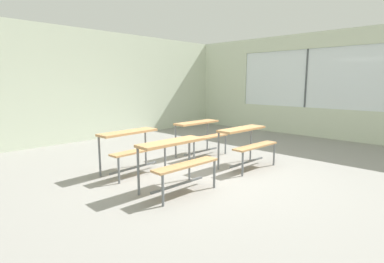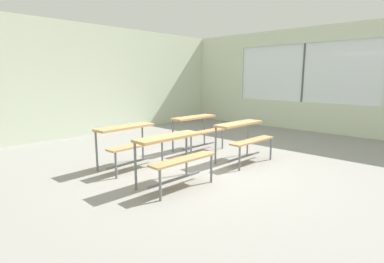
% 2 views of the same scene
% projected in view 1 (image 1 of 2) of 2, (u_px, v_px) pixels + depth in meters
% --- Properties ---
extents(ground, '(10.00, 9.00, 0.05)m').
position_uv_depth(ground, '(207.00, 176.00, 5.22)').
color(ground, gray).
extents(wall_back, '(10.00, 0.12, 3.00)m').
position_uv_depth(wall_back, '(82.00, 86.00, 8.06)').
color(wall_back, beige).
rests_on(wall_back, ground).
extents(wall_right, '(0.12, 9.00, 3.00)m').
position_uv_depth(wall_right, '(328.00, 87.00, 8.44)').
color(wall_right, beige).
rests_on(wall_right, ground).
extents(desk_bench_r0c0, '(1.12, 0.62, 0.74)m').
position_uv_depth(desk_bench_r0c0, '(176.00, 154.00, 4.37)').
color(desk_bench_r0c0, tan).
rests_on(desk_bench_r0c0, ground).
extents(desk_bench_r0c1, '(1.12, 0.64, 0.74)m').
position_uv_depth(desk_bench_r0c1, '(246.00, 138.00, 5.61)').
color(desk_bench_r0c1, tan).
rests_on(desk_bench_r0c1, ground).
extents(desk_bench_r1c0, '(1.12, 0.63, 0.74)m').
position_uv_depth(desk_bench_r1c0, '(132.00, 142.00, 5.25)').
color(desk_bench_r1c0, tan).
rests_on(desk_bench_r1c0, ground).
extents(desk_bench_r1c1, '(1.11, 0.61, 0.74)m').
position_uv_depth(desk_bench_r1c1, '(200.00, 130.00, 6.50)').
color(desk_bench_r1c1, tan).
rests_on(desk_bench_r1c1, ground).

